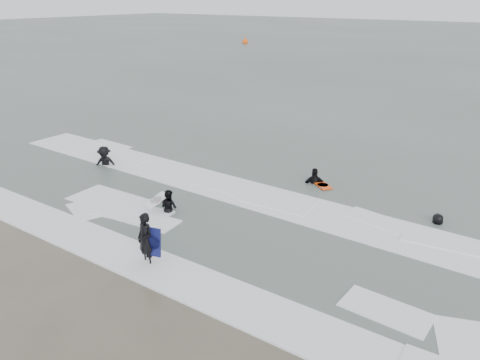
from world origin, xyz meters
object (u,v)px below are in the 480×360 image
Objects in this scene: surfer_wading at (169,212)px; buoy at (245,42)px; surfer_right_near at (315,184)px; surfer_centre at (147,264)px; surfer_breaker at (105,167)px; surfer_right_far at (437,224)px.

surfer_wading is 69.38m from buoy.
buoy is at bearing -84.00° from surfer_right_near.
surfer_centre reaches higher than surfer_wading.
surfer_wading is 0.79× the size of surfer_right_near.
surfer_breaker is at bearing -61.54° from buoy.
surfer_right_near is (1.28, 9.39, 0.00)m from surfer_centre.
surfer_breaker is 1.22× the size of surfer_right_far.
buoy is (-46.15, 53.48, 0.42)m from surfer_right_far.
surfer_centre reaches higher than surfer_right_far.
surfer_breaker is 64.37m from buoy.
buoy is at bearing -85.30° from surfer_right_far.
surfer_centre is at bearing 50.65° from surfer_right_near.
surfer_right_far is at bearing -20.01° from surfer_breaker.
surfer_breaker reaches higher than surfer_right_near.
surfer_centre is at bearing 14.27° from surfer_right_far.
buoy reaches higher than surfer_right_far.
surfer_centre is 1.10× the size of buoy.
surfer_centre is at bearing 124.15° from surfer_wading.
buoy is (-40.45, 52.51, 0.42)m from surfer_right_near.
surfer_right_far is at bearing -149.09° from surfer_wading.
surfer_right_near reaches higher than surfer_right_far.
surfer_wading is at bearing -49.20° from surfer_breaker.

